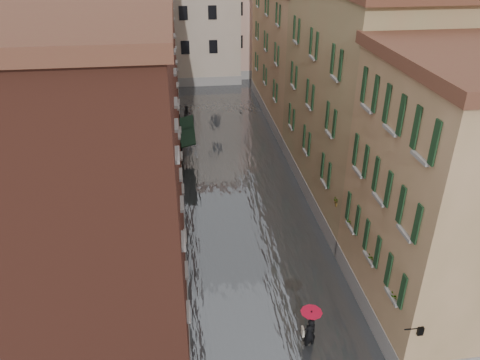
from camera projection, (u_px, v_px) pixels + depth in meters
ground at (269, 291)px, 23.09m from camera, size 120.00×120.00×0.00m
floodwater at (237, 170)px, 34.37m from camera, size 10.00×60.00×0.20m
building_left_near at (100, 211)px, 17.45m from camera, size 6.00×8.00×13.00m
building_left_mid at (125, 114)px, 27.16m from camera, size 6.00×14.00×12.50m
building_left_far at (139, 44)px, 39.86m from camera, size 6.00×16.00×14.00m
building_right_near at (448, 203)px, 19.39m from camera, size 6.00×8.00×11.50m
building_right_mid at (358, 100)px, 28.62m from camera, size 6.00×14.00×13.00m
building_right_far at (299, 54)px, 42.04m from camera, size 6.00×16.00×11.50m
building_end_cream at (183, 20)px, 52.75m from camera, size 12.00×9.00×13.00m
building_end_pink at (259, 20)px, 55.75m from camera, size 10.00×9.00×12.00m
awning_near at (187, 138)px, 33.62m from camera, size 1.09×3.26×2.80m
awning_far at (186, 124)px, 35.99m from camera, size 1.09×2.72×2.80m
wall_lantern at (419, 330)px, 16.92m from camera, size 0.71×0.22×0.35m
window_planters at (364, 236)px, 21.19m from camera, size 0.59×8.11×0.84m
pedestrian_main at (310, 327)px, 19.41m from camera, size 0.90×0.90×2.06m
pedestrian_far at (187, 114)px, 42.45m from camera, size 0.98×0.90×1.64m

